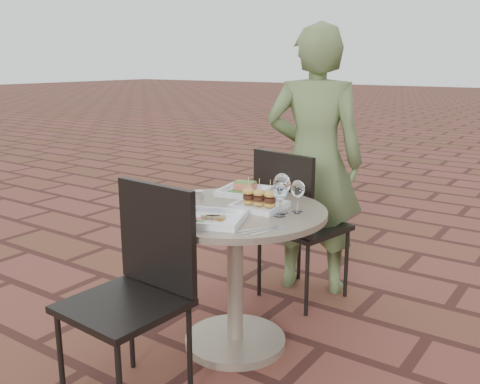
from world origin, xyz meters
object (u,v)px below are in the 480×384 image
Objects in this scene: cafe_table at (235,256)px; diner at (314,162)px; chair_near at (139,276)px; plate_sliders at (259,202)px; plate_tuna at (213,218)px; chair_far at (294,214)px; plate_salmon at (245,190)px.

diner is at bearing 91.50° from cafe_table.
plate_sliders is at bearing 77.03° from chair_near.
chair_near reaches higher than plate_tuna.
plate_tuna reaches higher than cafe_table.
plate_tuna is at bearing 105.70° from chair_far.
cafe_table is 0.95m from diner.
plate_salmon reaches higher than plate_tuna.
cafe_table is 0.41m from plate_salmon.
diner reaches higher than chair_far.
cafe_table is 0.30m from plate_sliders.
plate_salmon is at bearing 60.56° from diner.
cafe_table is at bearing 100.32° from plate_tuna.
cafe_table is at bearing -64.90° from plate_salmon.
plate_sliders is at bearing 41.04° from cafe_table.
chair_far is 3.75× the size of plate_sliders.
plate_sliders is (0.09, 0.08, 0.28)m from cafe_table.
chair_near is at bearing 67.56° from diner.
chair_far is 0.89m from plate_tuna.
chair_far is 2.69× the size of plate_tuna.
cafe_table is 0.97× the size of chair_near.
plate_salmon is (-0.13, 0.28, 0.27)m from cafe_table.
plate_tuna is at bearing -71.33° from plate_salmon.
diner is at bearing 90.44° from chair_near.
chair_near is at bearing -106.38° from plate_sliders.
plate_salmon is 0.87× the size of plate_tuna.
chair_near is at bearing -87.83° from plate_salmon.
plate_salmon is (-0.03, 0.84, 0.20)m from chair_near.
cafe_table is at bearing 103.28° from chair_far.
chair_near is 0.56× the size of diner.
chair_near reaches higher than plate_sliders.
cafe_table is 0.57m from chair_near.
chair_far is 0.56× the size of diner.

